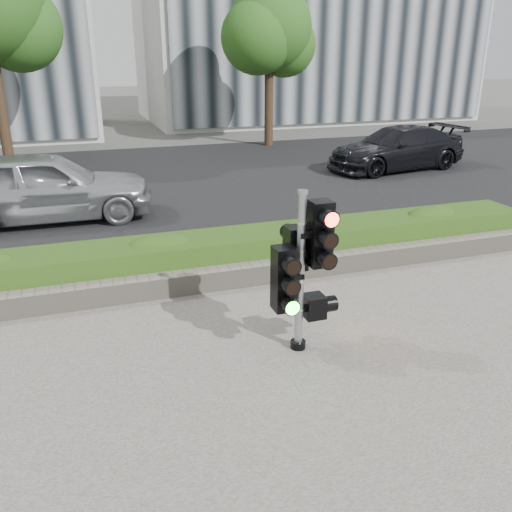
% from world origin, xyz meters
% --- Properties ---
extents(ground, '(120.00, 120.00, 0.00)m').
position_xyz_m(ground, '(0.00, 0.00, 0.00)').
color(ground, '#51514C').
rests_on(ground, ground).
extents(sidewalk, '(16.00, 11.00, 0.03)m').
position_xyz_m(sidewalk, '(0.00, -2.50, 0.01)').
color(sidewalk, '#9E9389').
rests_on(sidewalk, ground).
extents(road, '(60.00, 13.00, 0.02)m').
position_xyz_m(road, '(0.00, 10.00, 0.01)').
color(road, black).
rests_on(road, ground).
extents(curb, '(60.00, 0.25, 0.12)m').
position_xyz_m(curb, '(0.00, 3.15, 0.06)').
color(curb, gray).
rests_on(curb, ground).
extents(stone_wall, '(12.00, 0.32, 0.34)m').
position_xyz_m(stone_wall, '(0.00, 1.90, 0.20)').
color(stone_wall, gray).
rests_on(stone_wall, sidewalk).
extents(hedge, '(12.00, 1.00, 0.68)m').
position_xyz_m(hedge, '(0.00, 2.55, 0.37)').
color(hedge, '#4F8228').
rests_on(hedge, sidewalk).
extents(building_right, '(18.00, 10.00, 12.00)m').
position_xyz_m(building_right, '(11.00, 25.00, 6.00)').
color(building_right, '#B7B7B2').
rests_on(building_right, ground).
extents(tree_right, '(4.10, 3.58, 6.53)m').
position_xyz_m(tree_right, '(5.48, 15.55, 4.48)').
color(tree_right, black).
rests_on(tree_right, ground).
extents(traffic_signal, '(0.73, 0.53, 2.14)m').
position_xyz_m(traffic_signal, '(0.14, -0.31, 1.21)').
color(traffic_signal, black).
rests_on(traffic_signal, sidewalk).
extents(car_silver, '(4.81, 2.02, 1.63)m').
position_xyz_m(car_silver, '(-3.10, 6.91, 0.83)').
color(car_silver, '#BBBCC3').
rests_on(car_silver, road).
extents(car_dark, '(5.02, 2.58, 1.39)m').
position_xyz_m(car_dark, '(7.78, 9.42, 0.72)').
color(car_dark, black).
rests_on(car_dark, road).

